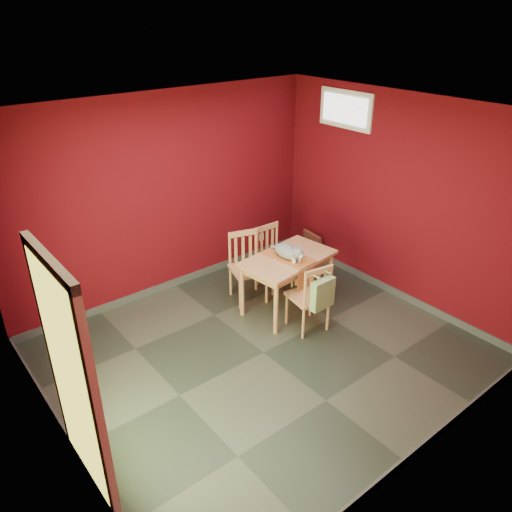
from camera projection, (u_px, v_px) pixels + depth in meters
ground at (264, 353)px, 5.78m from camera, size 4.50×4.50×0.00m
room_shell at (264, 349)px, 5.76m from camera, size 4.50×4.50×4.50m
doorway at (70, 375)px, 3.75m from camera, size 0.06×1.01×2.13m
window at (345, 109)px, 6.65m from camera, size 0.05×0.90×0.50m
outlet_plate at (262, 237)px, 7.92m from camera, size 0.08×0.02×0.12m
dining_table at (288, 263)px, 6.35m from camera, size 1.27×0.84×0.75m
table_runner at (294, 264)px, 6.25m from camera, size 0.41×0.73×0.35m
chair_far_left at (247, 266)px, 6.66m from camera, size 0.55×0.55×0.94m
chair_far_right at (273, 256)px, 6.98m from camera, size 0.42×0.42×0.89m
chair_near at (310, 296)px, 6.01m from camera, size 0.49×0.49×0.91m
tote_bag at (323, 294)px, 5.78m from camera, size 0.31×0.19×0.44m
cat at (287, 249)px, 6.25m from camera, size 0.32×0.50×0.23m
picture_frame at (313, 245)px, 7.89m from camera, size 0.18×0.42×0.41m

